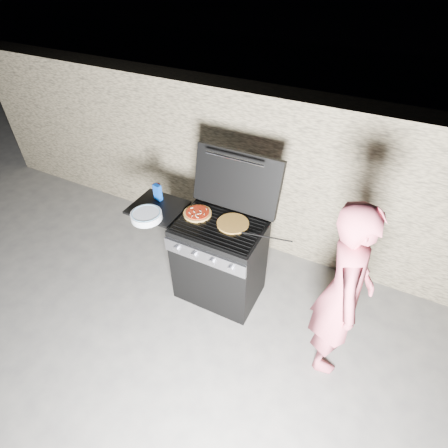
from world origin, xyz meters
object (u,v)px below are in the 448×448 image
at_px(gas_grill, 197,253).
at_px(sauce_jar, 157,190).
at_px(person, 343,293).
at_px(pizza_topped, 197,213).

height_order(gas_grill, sauce_jar, sauce_jar).
bearing_deg(sauce_jar, person, -10.00).
bearing_deg(person, sauce_jar, 68.57).
height_order(gas_grill, pizza_topped, pizza_topped).
distance_m(gas_grill, person, 1.47).
relative_size(pizza_topped, person, 0.16).
xyz_separation_m(gas_grill, sauce_jar, (-0.53, 0.15, 0.51)).
xyz_separation_m(pizza_topped, person, (1.42, -0.25, -0.10)).
distance_m(sauce_jar, person, 1.97).
distance_m(gas_grill, sauce_jar, 0.75).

